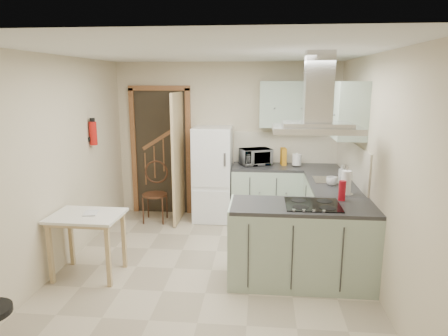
# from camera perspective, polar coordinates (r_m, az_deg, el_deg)

# --- Properties ---
(floor) EXTENTS (4.20, 4.20, 0.00)m
(floor) POSITION_cam_1_polar(r_m,az_deg,el_deg) (4.91, -1.79, -14.35)
(floor) COLOR #BAAA90
(floor) RESTS_ON ground
(ceiling) EXTENTS (4.20, 4.20, 0.00)m
(ceiling) POSITION_cam_1_polar(r_m,az_deg,el_deg) (4.40, -2.02, 16.18)
(ceiling) COLOR silver
(ceiling) RESTS_ON back_wall
(back_wall) EXTENTS (3.60, 0.00, 3.60)m
(back_wall) POSITION_cam_1_polar(r_m,az_deg,el_deg) (6.54, 0.43, 3.97)
(back_wall) COLOR beige
(back_wall) RESTS_ON floor
(left_wall) EXTENTS (0.00, 4.20, 4.20)m
(left_wall) POSITION_cam_1_polar(r_m,az_deg,el_deg) (5.04, -22.64, 0.45)
(left_wall) COLOR beige
(left_wall) RESTS_ON floor
(right_wall) EXTENTS (0.00, 4.20, 4.20)m
(right_wall) POSITION_cam_1_polar(r_m,az_deg,el_deg) (4.62, 20.82, -0.41)
(right_wall) COLOR beige
(right_wall) RESTS_ON floor
(doorway) EXTENTS (1.10, 0.12, 2.10)m
(doorway) POSITION_cam_1_polar(r_m,az_deg,el_deg) (6.73, -8.97, 2.33)
(doorway) COLOR brown
(doorway) RESTS_ON floor
(fridge) EXTENTS (0.60, 0.60, 1.50)m
(fridge) POSITION_cam_1_polar(r_m,az_deg,el_deg) (6.37, -1.61, -0.86)
(fridge) COLOR white
(fridge) RESTS_ON floor
(counter_back) EXTENTS (1.08, 0.60, 0.90)m
(counter_back) POSITION_cam_1_polar(r_m,az_deg,el_deg) (6.40, 6.09, -3.64)
(counter_back) COLOR #9EB2A0
(counter_back) RESTS_ON floor
(counter_right) EXTENTS (0.60, 1.95, 0.90)m
(counter_right) POSITION_cam_1_polar(r_m,az_deg,el_deg) (5.83, 14.48, -5.59)
(counter_right) COLOR #9EB2A0
(counter_right) RESTS_ON floor
(splashback) EXTENTS (1.68, 0.02, 0.50)m
(splashback) POSITION_cam_1_polar(r_m,az_deg,el_deg) (6.54, 8.84, 2.92)
(splashback) COLOR beige
(splashback) RESTS_ON counter_back
(wall_cabinet_back) EXTENTS (0.85, 0.35, 0.70)m
(wall_cabinet_back) POSITION_cam_1_polar(r_m,az_deg,el_deg) (6.30, 9.05, 8.97)
(wall_cabinet_back) COLOR #9EB2A0
(wall_cabinet_back) RESTS_ON back_wall
(wall_cabinet_right) EXTENTS (0.35, 0.90, 0.70)m
(wall_cabinet_right) POSITION_cam_1_polar(r_m,az_deg,el_deg) (5.32, 17.10, 7.98)
(wall_cabinet_right) COLOR #9EB2A0
(wall_cabinet_right) RESTS_ON right_wall
(peninsula) EXTENTS (1.55, 0.65, 0.90)m
(peninsula) POSITION_cam_1_polar(r_m,az_deg,el_deg) (4.55, 11.02, -10.60)
(peninsula) COLOR #9EB2A0
(peninsula) RESTS_ON floor
(hob) EXTENTS (0.58, 0.50, 0.01)m
(hob) POSITION_cam_1_polar(r_m,az_deg,el_deg) (4.41, 12.56, -5.13)
(hob) COLOR black
(hob) RESTS_ON peninsula
(extractor_hood) EXTENTS (0.90, 0.55, 0.10)m
(extractor_hood) POSITION_cam_1_polar(r_m,az_deg,el_deg) (4.24, 13.08, 5.44)
(extractor_hood) COLOR silver
(extractor_hood) RESTS_ON ceiling
(sink) EXTENTS (0.45, 0.40, 0.01)m
(sink) POSITION_cam_1_polar(r_m,az_deg,el_deg) (5.54, 15.01, -1.66)
(sink) COLOR silver
(sink) RESTS_ON counter_right
(fire_extinguisher) EXTENTS (0.10, 0.10, 0.32)m
(fire_extinguisher) POSITION_cam_1_polar(r_m,az_deg,el_deg) (5.78, -18.19, 4.72)
(fire_extinguisher) COLOR #B2140F
(fire_extinguisher) RESTS_ON left_wall
(drop_leaf_table) EXTENTS (0.80, 0.61, 0.74)m
(drop_leaf_table) POSITION_cam_1_polar(r_m,az_deg,el_deg) (4.90, -18.80, -10.37)
(drop_leaf_table) COLOR tan
(drop_leaf_table) RESTS_ON floor
(bentwood_chair) EXTENTS (0.40, 0.40, 0.87)m
(bentwood_chair) POSITION_cam_1_polar(r_m,az_deg,el_deg) (6.43, -9.87, -3.79)
(bentwood_chair) COLOR #4C2819
(bentwood_chair) RESTS_ON floor
(microwave) EXTENTS (0.55, 0.47, 0.26)m
(microwave) POSITION_cam_1_polar(r_m,az_deg,el_deg) (6.33, 4.54, 1.61)
(microwave) COLOR black
(microwave) RESTS_ON counter_back
(kettle) EXTENTS (0.15, 0.15, 0.21)m
(kettle) POSITION_cam_1_polar(r_m,az_deg,el_deg) (6.31, 10.35, 1.19)
(kettle) COLOR white
(kettle) RESTS_ON counter_back
(cereal_box) EXTENTS (0.10, 0.19, 0.27)m
(cereal_box) POSITION_cam_1_polar(r_m,az_deg,el_deg) (6.38, 8.48, 1.65)
(cereal_box) COLOR orange
(cereal_box) RESTS_ON counter_back
(soap_bottle) EXTENTS (0.08, 0.08, 0.16)m
(soap_bottle) POSITION_cam_1_polar(r_m,az_deg,el_deg) (5.76, 16.46, -0.44)
(soap_bottle) COLOR #B5B8C2
(soap_bottle) RESTS_ON counter_right
(paper_towel) EXTENTS (0.13, 0.13, 0.29)m
(paper_towel) POSITION_cam_1_polar(r_m,az_deg,el_deg) (4.88, 17.05, -1.96)
(paper_towel) COLOR white
(paper_towel) RESTS_ON counter_right
(cup) EXTENTS (0.16, 0.16, 0.11)m
(cup) POSITION_cam_1_polar(r_m,az_deg,el_deg) (5.27, 15.16, -1.83)
(cup) COLOR white
(cup) RESTS_ON counter_right
(red_bottle) EXTENTS (0.10, 0.10, 0.22)m
(red_bottle) POSITION_cam_1_polar(r_m,az_deg,el_deg) (4.63, 16.52, -3.12)
(red_bottle) COLOR #AF0F1D
(red_bottle) RESTS_ON peninsula
(book) EXTENTS (0.18, 0.22, 0.09)m
(book) POSITION_cam_1_polar(r_m,az_deg,el_deg) (4.79, -19.38, -5.72)
(book) COLOR #A53749
(book) RESTS_ON drop_leaf_table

